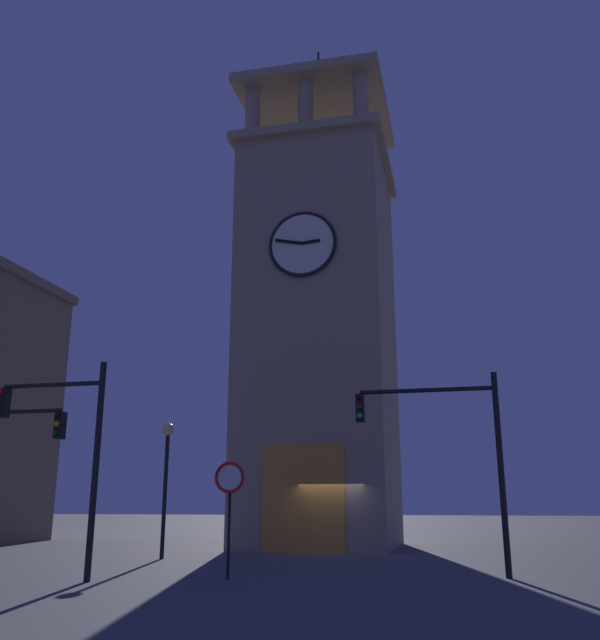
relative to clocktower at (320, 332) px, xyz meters
name	(u,v)px	position (x,y,z in m)	size (l,w,h in m)	color
ground_plane	(334,553)	(-1.09, 3.14, -9.40)	(200.00, 200.00, 0.00)	#4C4C51
clocktower	(320,332)	(0.00, 0.00, 0.00)	(6.86, 7.90, 24.40)	gray
traffic_signal_near	(448,437)	(-5.62, 11.23, -5.95)	(3.76, 0.41, 5.12)	black
traffic_signal_mid	(63,436)	(3.72, 14.29, -6.00)	(2.97, 0.41, 5.23)	black
traffic_signal_far	(3,452)	(6.68, 12.52, -6.21)	(2.84, 0.41, 5.06)	black
street_lamp	(167,461)	(3.98, 7.41, -6.21)	(0.44, 0.44, 4.50)	black
no_horn_sign	(229,486)	(-0.25, 13.02, -7.22)	(0.78, 0.14, 2.79)	black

